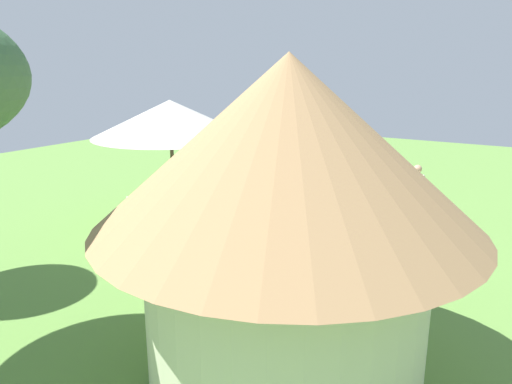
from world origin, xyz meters
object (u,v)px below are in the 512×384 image
(patio_chair_near_lawn, at_px, (212,199))
(zebra_by_umbrella, at_px, (400,227))
(guest_beside_umbrella, at_px, (207,173))
(zebra_toward_hut, at_px, (324,196))
(standing_watcher, at_px, (416,189))
(patio_dining_table, at_px, (174,200))
(thatched_hut, at_px, (287,204))
(patio_chair_west_end, at_px, (135,211))
(shade_umbrella, at_px, (170,119))
(zebra_nearest_camera, at_px, (232,218))

(patio_chair_near_lawn, xyz_separation_m, zebra_by_umbrella, (-5.73, 1.09, 0.46))
(guest_beside_umbrella, xyz_separation_m, zebra_toward_hut, (-4.22, 0.61, -0.01))
(guest_beside_umbrella, height_order, standing_watcher, guest_beside_umbrella)
(zebra_toward_hut, bearing_deg, standing_watcher, 77.99)
(zebra_by_umbrella, relative_size, zebra_toward_hut, 0.84)
(patio_dining_table, distance_m, guest_beside_umbrella, 1.97)
(patio_dining_table, bearing_deg, thatched_hut, 142.30)
(patio_dining_table, distance_m, patio_chair_near_lawn, 1.17)
(patio_chair_west_end, xyz_separation_m, zebra_toward_hut, (-4.39, -2.38, 0.49))
(thatched_hut, relative_size, patio_dining_table, 3.43)
(thatched_hut, bearing_deg, zebra_by_umbrella, -94.46)
(shade_umbrella, bearing_deg, patio_chair_near_lawn, -118.38)
(patio_chair_west_end, relative_size, zebra_by_umbrella, 0.52)
(shade_umbrella, bearing_deg, thatched_hut, 142.30)
(patio_dining_table, bearing_deg, guest_beside_umbrella, -81.78)
(thatched_hut, xyz_separation_m, guest_beside_umbrella, (6.21, -6.50, -1.53))
(shade_umbrella, relative_size, zebra_nearest_camera, 1.79)
(patio_chair_near_lawn, bearing_deg, zebra_by_umbrella, -162.36)
(patio_chair_west_end, relative_size, guest_beside_umbrella, 0.53)
(patio_chair_near_lawn, distance_m, standing_watcher, 5.74)
(thatched_hut, bearing_deg, patio_chair_near_lawn, -46.20)
(thatched_hut, relative_size, standing_watcher, 3.01)
(shade_umbrella, distance_m, zebra_nearest_camera, 3.64)
(shade_umbrella, xyz_separation_m, patio_chair_near_lawn, (-0.55, -1.03, -2.38))
(zebra_by_umbrella, bearing_deg, patio_dining_table, -132.78)
(zebra_by_umbrella, bearing_deg, standing_watcher, 146.26)
(zebra_nearest_camera, bearing_deg, patio_chair_near_lawn, 48.83)
(zebra_nearest_camera, bearing_deg, thatched_hut, -132.40)
(thatched_hut, distance_m, standing_watcher, 8.09)
(guest_beside_umbrella, bearing_deg, shade_umbrella, -100.69)
(patio_dining_table, distance_m, zebra_toward_hut, 4.17)
(thatched_hut, xyz_separation_m, patio_chair_near_lawn, (5.38, -5.61, -2.03))
(patio_chair_near_lawn, bearing_deg, guest_beside_umbrella, -18.66)
(shade_umbrella, bearing_deg, guest_beside_umbrella, -81.78)
(patio_dining_table, xyz_separation_m, patio_chair_near_lawn, (-0.55, -1.03, -0.14))
(thatched_hut, xyz_separation_m, patio_chair_west_end, (6.38, -3.51, -2.03))
(thatched_hut, bearing_deg, guest_beside_umbrella, -46.32)
(patio_dining_table, distance_m, zebra_nearest_camera, 3.06)
(guest_beside_umbrella, distance_m, zebra_toward_hut, 4.27)
(shade_umbrella, xyz_separation_m, standing_watcher, (-5.78, -3.35, -1.90))
(patio_dining_table, height_order, zebra_toward_hut, zebra_toward_hut)
(thatched_hut, xyz_separation_m, zebra_by_umbrella, (-0.35, -4.52, -1.57))
(patio_chair_west_end, bearing_deg, patio_chair_near_lawn, 87.08)
(shade_umbrella, distance_m, patio_dining_table, 2.25)
(thatched_hut, xyz_separation_m, patio_dining_table, (5.93, -4.59, -1.90))
(patio_chair_near_lawn, distance_m, guest_beside_umbrella, 1.32)
(thatched_hut, relative_size, shade_umbrella, 1.20)
(thatched_hut, bearing_deg, shade_umbrella, -37.70)
(patio_chair_near_lawn, height_order, zebra_by_umbrella, zebra_by_umbrella)
(standing_watcher, bearing_deg, shade_umbrella, 76.56)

